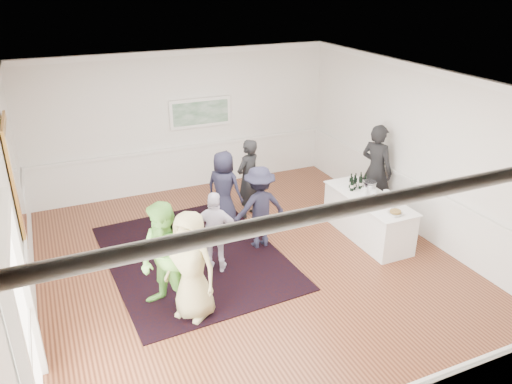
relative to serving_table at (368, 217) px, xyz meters
name	(u,v)px	position (x,y,z in m)	size (l,w,h in m)	color
floor	(254,270)	(-2.49, -0.24, -0.42)	(8.00, 8.00, 0.00)	brown
ceiling	(253,85)	(-2.49, -0.24, 2.78)	(7.00, 8.00, 0.02)	white
wall_left	(14,226)	(-5.99, -0.24, 1.18)	(0.02, 8.00, 3.20)	white
wall_right	(426,155)	(1.01, -0.24, 1.18)	(0.02, 8.00, 3.20)	white
wall_back	(183,122)	(-2.49, 3.76, 1.18)	(7.00, 0.02, 3.20)	white
wall_front	(426,340)	(-2.49, -4.24, 1.18)	(7.00, 0.02, 3.20)	white
wainscoting	(254,245)	(-2.49, -0.24, 0.08)	(7.00, 8.00, 1.00)	white
mirror	(15,178)	(-5.94, 1.06, 1.38)	(0.05, 1.25, 1.85)	#BF8738
doorway	(23,320)	(-5.93, -2.14, 1.00)	(0.10, 1.78, 2.56)	white
landscape_painting	(201,113)	(-2.09, 3.71, 1.36)	(1.44, 0.06, 0.66)	white
area_rug	(194,256)	(-3.30, 0.61, -0.41)	(2.91, 3.82, 0.02)	black
serving_table	(368,217)	(0.00, 0.00, 0.00)	(0.79, 2.06, 0.83)	white
bartender	(376,170)	(0.71, 0.79, 0.55)	(0.71, 0.47, 1.95)	black
guest_tan	(191,266)	(-3.79, -0.98, 0.43)	(0.83, 0.54, 1.70)	tan
guest_green	(166,260)	(-4.10, -0.72, 0.47)	(0.86, 0.67, 1.77)	#6FBD4B
guest_lilac	(216,233)	(-3.07, 0.02, 0.31)	(0.85, 0.36, 1.46)	silver
guest_dark_a	(260,207)	(-2.04, 0.51, 0.37)	(1.01, 0.58, 1.57)	#1E1E32
guest_dark_b	(248,179)	(-1.74, 1.76, 0.42)	(0.61, 0.40, 1.67)	black
guest_navy	(224,188)	(-2.32, 1.64, 0.35)	(0.75, 0.49, 1.53)	#1E1E32
wine_bottles	(357,181)	(0.02, 0.46, 0.57)	(0.40, 0.22, 0.31)	black
juice_pitchers	(379,197)	(0.00, -0.26, 0.53)	(0.44, 0.59, 0.24)	#60A43A
ice_bucket	(369,188)	(0.09, 0.15, 0.53)	(0.26, 0.26, 0.24)	silver
nut_bowl	(395,213)	(-0.03, -0.79, 0.45)	(0.26, 0.26, 0.08)	white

